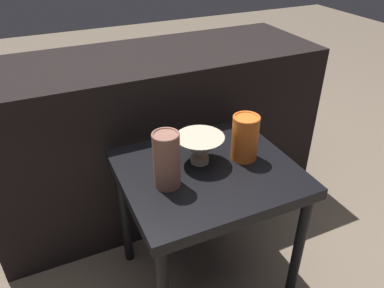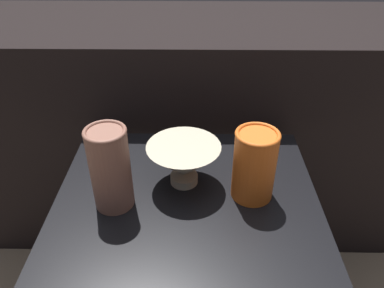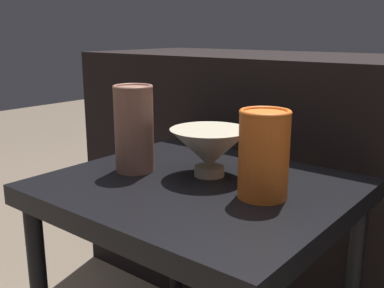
% 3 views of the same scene
% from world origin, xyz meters
% --- Properties ---
extents(table, '(0.57, 0.50, 0.53)m').
position_xyz_m(table, '(0.00, 0.00, 0.46)').
color(table, black).
rests_on(table, ground_plane).
extents(couch_backdrop, '(1.45, 0.50, 0.75)m').
position_xyz_m(couch_backdrop, '(0.00, 0.54, 0.38)').
color(couch_backdrop, black).
rests_on(couch_backdrop, ground_plane).
extents(bowl, '(0.16, 0.16, 0.10)m').
position_xyz_m(bowl, '(-0.01, 0.05, 0.59)').
color(bowl, '#B2A88E').
rests_on(bowl, table).
extents(vase_textured_left, '(0.08, 0.08, 0.18)m').
position_xyz_m(vase_textured_left, '(-0.15, -0.02, 0.62)').
color(vase_textured_left, brown).
rests_on(vase_textured_left, table).
extents(vase_colorful_right, '(0.09, 0.09, 0.16)m').
position_xyz_m(vase_colorful_right, '(0.14, 0.01, 0.61)').
color(vase_colorful_right, orange).
rests_on(vase_colorful_right, table).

